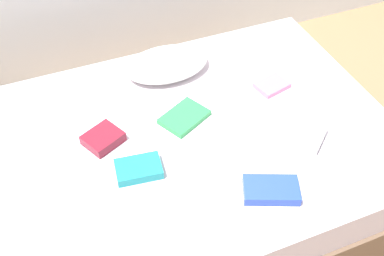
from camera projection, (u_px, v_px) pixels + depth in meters
The scene contains 9 objects.
ground_plane at pixel (195, 192), 2.68m from camera, with size 8.00×8.00×0.00m, color #93704C.
bed at pixel (196, 165), 2.50m from camera, with size 2.00×1.50×0.50m.
pillow at pixel (167, 64), 2.62m from camera, with size 0.48×0.32×0.10m, color white.
textbook_pink at pixel (272, 85), 2.55m from camera, with size 0.17×0.13×0.03m, color pink.
textbook_maroon at pixel (103, 138), 2.25m from camera, with size 0.17×0.15×0.05m, color maroon.
textbook_teal at pixel (139, 169), 2.12m from camera, with size 0.21×0.14×0.05m, color teal.
textbook_white at pixel (306, 136), 2.27m from camera, with size 0.17×0.16×0.04m, color white.
textbook_blue at pixel (271, 190), 2.04m from camera, with size 0.24×0.14×0.05m, color #2847B7.
textbook_green at pixel (184, 117), 2.37m from camera, with size 0.23×0.17×0.03m, color green.
Camera 1 is at (-0.63, -1.49, 2.17)m, focal length 43.64 mm.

